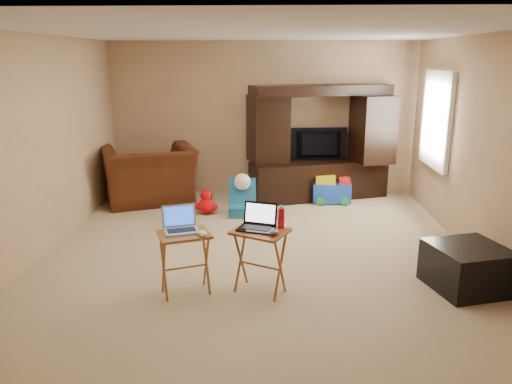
{
  "coord_description": "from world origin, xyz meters",
  "views": [
    {
      "loc": [
        0.18,
        -5.52,
        2.24
      ],
      "look_at": [
        0.0,
        -0.2,
        0.8
      ],
      "focal_mm": 35.0,
      "sensor_mm": 36.0,
      "label": 1
    }
  ],
  "objects_px": {
    "laptop_right": "(256,218)",
    "water_bottle": "(281,218)",
    "television": "(319,145)",
    "mouse_left": "(203,233)",
    "recliner": "(149,174)",
    "laptop_left": "(181,220)",
    "ottoman": "(467,267)",
    "entertainment_center": "(320,143)",
    "child_rocker": "(242,198)",
    "plush_toy": "(207,201)",
    "tray_table_left": "(185,263)",
    "push_toy": "(332,189)",
    "mouse_right": "(274,232)",
    "tray_table_right": "(260,262)"
  },
  "relations": [
    {
      "from": "recliner",
      "to": "laptop_left",
      "type": "bearing_deg",
      "value": 87.12
    },
    {
      "from": "push_toy",
      "to": "laptop_left",
      "type": "xyz_separation_m",
      "value": [
        -1.81,
        -3.2,
        0.51
      ]
    },
    {
      "from": "ottoman",
      "to": "mouse_left",
      "type": "height_order",
      "value": "mouse_left"
    },
    {
      "from": "plush_toy",
      "to": "mouse_right",
      "type": "distance_m",
      "value": 2.86
    },
    {
      "from": "recliner",
      "to": "ottoman",
      "type": "bearing_deg",
      "value": 120.65
    },
    {
      "from": "recliner",
      "to": "tray_table_right",
      "type": "height_order",
      "value": "recliner"
    },
    {
      "from": "child_rocker",
      "to": "television",
      "type": "bearing_deg",
      "value": 34.63
    },
    {
      "from": "laptop_right",
      "to": "ottoman",
      "type": "bearing_deg",
      "value": 20.48
    },
    {
      "from": "child_rocker",
      "to": "tray_table_right",
      "type": "xyz_separation_m",
      "value": [
        0.33,
        -2.49,
        0.06
      ]
    },
    {
      "from": "television",
      "to": "mouse_right",
      "type": "xyz_separation_m",
      "value": [
        -0.73,
        -3.62,
        -0.21
      ]
    },
    {
      "from": "television",
      "to": "recliner",
      "type": "bearing_deg",
      "value": 0.61
    },
    {
      "from": "mouse_left",
      "to": "water_bottle",
      "type": "bearing_deg",
      "value": 14.96
    },
    {
      "from": "entertainment_center",
      "to": "television",
      "type": "xyz_separation_m",
      "value": [
        -0.0,
        0.04,
        -0.04
      ]
    },
    {
      "from": "entertainment_center",
      "to": "mouse_left",
      "type": "height_order",
      "value": "entertainment_center"
    },
    {
      "from": "tray_table_right",
      "to": "mouse_left",
      "type": "xyz_separation_m",
      "value": [
        -0.53,
        -0.12,
        0.33
      ]
    },
    {
      "from": "tray_table_right",
      "to": "laptop_left",
      "type": "distance_m",
      "value": 0.86
    },
    {
      "from": "child_rocker",
      "to": "tray_table_right",
      "type": "relative_size",
      "value": 0.82
    },
    {
      "from": "push_toy",
      "to": "water_bottle",
      "type": "relative_size",
      "value": 3.06
    },
    {
      "from": "entertainment_center",
      "to": "plush_toy",
      "type": "height_order",
      "value": "entertainment_center"
    },
    {
      "from": "recliner",
      "to": "television",
      "type": "bearing_deg",
      "value": 165.53
    },
    {
      "from": "television",
      "to": "mouse_left",
      "type": "bearing_deg",
      "value": 61.89
    },
    {
      "from": "ottoman",
      "to": "mouse_right",
      "type": "bearing_deg",
      "value": -171.74
    },
    {
      "from": "television",
      "to": "child_rocker",
      "type": "distance_m",
      "value": 1.68
    },
    {
      "from": "tray_table_left",
      "to": "laptop_right",
      "type": "bearing_deg",
      "value": -16.88
    },
    {
      "from": "laptop_left",
      "to": "recliner",
      "type": "bearing_deg",
      "value": 90.3
    },
    {
      "from": "child_rocker",
      "to": "water_bottle",
      "type": "xyz_separation_m",
      "value": [
        0.53,
        -2.41,
        0.48
      ]
    },
    {
      "from": "laptop_right",
      "to": "laptop_left",
      "type": "bearing_deg",
      "value": -160.43
    },
    {
      "from": "entertainment_center",
      "to": "child_rocker",
      "type": "relative_size",
      "value": 4.24
    },
    {
      "from": "laptop_left",
      "to": "entertainment_center",
      "type": "bearing_deg",
      "value": 46.17
    },
    {
      "from": "ottoman",
      "to": "child_rocker",
      "type": "bearing_deg",
      "value": 135.77
    },
    {
      "from": "ottoman",
      "to": "mouse_left",
      "type": "relative_size",
      "value": 5.44
    },
    {
      "from": "laptop_right",
      "to": "water_bottle",
      "type": "distance_m",
      "value": 0.25
    },
    {
      "from": "entertainment_center",
      "to": "child_rocker",
      "type": "bearing_deg",
      "value": -159.58
    },
    {
      "from": "push_toy",
      "to": "mouse_right",
      "type": "relative_size",
      "value": 4.63
    },
    {
      "from": "tray_table_left",
      "to": "mouse_left",
      "type": "relative_size",
      "value": 4.92
    },
    {
      "from": "plush_toy",
      "to": "push_toy",
      "type": "height_order",
      "value": "push_toy"
    },
    {
      "from": "plush_toy",
      "to": "tray_table_left",
      "type": "xyz_separation_m",
      "value": [
        0.13,
        -2.57,
        0.12
      ]
    },
    {
      "from": "laptop_left",
      "to": "laptop_right",
      "type": "distance_m",
      "value": 0.72
    },
    {
      "from": "television",
      "to": "laptop_right",
      "type": "xyz_separation_m",
      "value": [
        -0.9,
        -3.48,
        -0.11
      ]
    },
    {
      "from": "television",
      "to": "tray_table_left",
      "type": "distance_m",
      "value": 3.93
    },
    {
      "from": "television",
      "to": "laptop_right",
      "type": "relative_size",
      "value": 2.76
    },
    {
      "from": "laptop_right",
      "to": "water_bottle",
      "type": "relative_size",
      "value": 1.7
    },
    {
      "from": "television",
      "to": "push_toy",
      "type": "relative_size",
      "value": 1.54
    },
    {
      "from": "plush_toy",
      "to": "laptop_left",
      "type": "bearing_deg",
      "value": -87.68
    },
    {
      "from": "child_rocker",
      "to": "plush_toy",
      "type": "height_order",
      "value": "child_rocker"
    },
    {
      "from": "child_rocker",
      "to": "recliner",
      "type": "bearing_deg",
      "value": 151.16
    },
    {
      "from": "plush_toy",
      "to": "laptop_left",
      "type": "distance_m",
      "value": 2.6
    },
    {
      "from": "child_rocker",
      "to": "mouse_left",
      "type": "distance_m",
      "value": 2.64
    },
    {
      "from": "ottoman",
      "to": "laptop_left",
      "type": "xyz_separation_m",
      "value": [
        -2.81,
        -0.18,
        0.52
      ]
    },
    {
      "from": "tray_table_right",
      "to": "plush_toy",
      "type": "bearing_deg",
      "value": 135.29
    }
  ]
}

